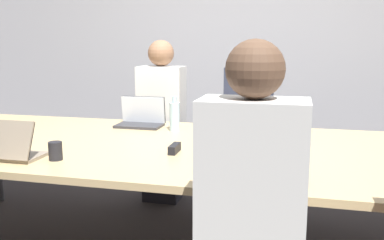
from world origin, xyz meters
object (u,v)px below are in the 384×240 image
(bottle_far_center, at_px, (283,122))
(person_far_midleft, at_px, (162,124))
(cup_near_midright, at_px, (207,168))
(stapler, at_px, (175,148))
(laptop_near_midright, at_px, (259,169))
(laptop_near_left, at_px, (9,148))
(laptop_far_center, at_px, (243,120))
(cup_near_left, at_px, (55,151))
(laptop_far_midleft, at_px, (141,117))
(cup_far_center, at_px, (212,124))
(bottle_far_midleft, at_px, (175,116))
(person_far_center, at_px, (248,130))
(person_near_midright, at_px, (251,235))

(bottle_far_center, bearing_deg, person_far_midleft, 153.25)
(cup_near_midright, distance_m, stapler, 0.50)
(laptop_near_midright, bearing_deg, laptop_near_left, -3.33)
(laptop_far_center, relative_size, cup_near_midright, 4.33)
(stapler, bearing_deg, cup_near_left, -153.09)
(laptop_far_center, relative_size, person_far_midleft, 0.23)
(laptop_near_left, bearing_deg, laptop_far_midleft, -108.43)
(bottle_far_center, distance_m, laptop_near_left, 1.80)
(laptop_far_center, height_order, cup_near_midright, laptop_far_center)
(cup_near_midright, bearing_deg, laptop_near_midright, -10.11)
(cup_near_midright, bearing_deg, bottle_far_center, 72.88)
(cup_far_center, relative_size, stapler, 0.53)
(laptop_near_midright, bearing_deg, person_far_midleft, -58.42)
(laptop_near_midright, distance_m, person_far_midleft, 1.94)
(cup_near_left, bearing_deg, laptop_far_midleft, 84.20)
(person_far_midleft, height_order, stapler, person_far_midleft)
(bottle_far_center, xyz_separation_m, bottle_far_midleft, (-0.79, -0.02, 0.01))
(laptop_near_midright, distance_m, bottle_far_midleft, 1.30)
(cup_near_midright, distance_m, person_far_midleft, 1.77)
(laptop_near_midright, distance_m, stapler, 0.71)
(person_far_center, height_order, stapler, person_far_center)
(cup_near_midright, bearing_deg, stapler, 125.00)
(cup_far_center, height_order, person_near_midright, person_near_midright)
(laptop_far_center, distance_m, laptop_near_left, 1.66)
(cup_near_left, xyz_separation_m, laptop_far_midleft, (0.11, 1.07, 0.02))
(cup_near_midright, distance_m, cup_near_left, 0.89)
(person_far_midleft, xyz_separation_m, bottle_far_midleft, (0.29, -0.57, 0.17))
(laptop_near_left, height_order, laptop_far_midleft, laptop_far_midleft)
(person_far_midleft, bearing_deg, person_near_midright, -63.53)
(cup_far_center, height_order, laptop_near_midright, laptop_near_midright)
(bottle_far_midleft, bearing_deg, bottle_far_center, 1.75)
(bottle_far_center, bearing_deg, cup_near_left, -141.34)
(cup_far_center, relative_size, bottle_far_center, 0.35)
(person_far_center, distance_m, cup_near_midright, 1.64)
(laptop_near_left, height_order, person_far_midleft, person_far_midleft)
(person_far_midleft, distance_m, stapler, 1.29)
(laptop_near_midright, distance_m, cup_near_left, 1.16)
(person_far_midleft, height_order, bottle_far_midleft, person_far_midleft)
(bottle_far_center, bearing_deg, laptop_near_midright, -93.46)
(laptop_near_midright, relative_size, cup_near_left, 3.38)
(bottle_far_midleft, bearing_deg, cup_far_center, 31.77)
(cup_near_left, bearing_deg, laptop_far_center, 50.59)
(bottle_far_center, height_order, laptop_near_midright, laptop_near_midright)
(laptop_far_center, bearing_deg, cup_far_center, -177.65)
(cup_near_midright, bearing_deg, laptop_far_center, 88.78)
(laptop_far_center, distance_m, bottle_far_midleft, 0.52)
(person_near_midright, bearing_deg, laptop_near_left, -19.00)
(laptop_near_midright, bearing_deg, cup_near_left, -6.54)
(laptop_near_midright, distance_m, person_near_midright, 0.43)
(person_near_midright, bearing_deg, stapler, -57.22)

